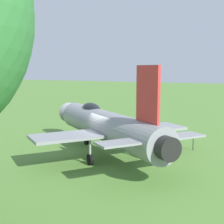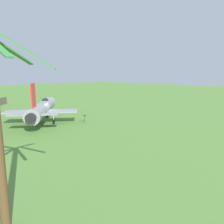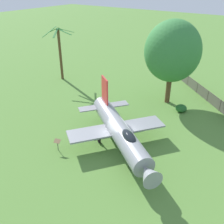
% 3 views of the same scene
% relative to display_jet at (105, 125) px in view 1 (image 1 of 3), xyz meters
% --- Properties ---
extents(ground_plane, '(200.00, 200.00, 0.00)m').
position_rel_display_jet_xyz_m(ground_plane, '(-0.30, 0.22, -1.83)').
color(ground_plane, '#568438').
extents(display_jet, '(11.88, 9.99, 5.31)m').
position_rel_display_jet_xyz_m(display_jet, '(0.00, 0.00, 0.00)').
color(display_jet, gray).
rests_on(display_jet, ground_plane).
extents(info_plaque, '(0.68, 0.54, 1.14)m').
position_rel_display_jet_xyz_m(info_plaque, '(-4.45, -3.57, -0.97)').
color(info_plaque, '#333333').
rests_on(info_plaque, ground_plane).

